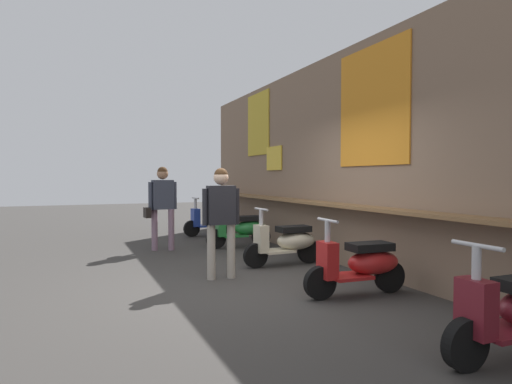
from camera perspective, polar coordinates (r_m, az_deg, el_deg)
name	(u,v)px	position (r m, az deg, el deg)	size (l,w,h in m)	color
ground_plane	(250,285)	(6.05, -0.73, -12.09)	(38.75, 38.75, 0.00)	#383533
market_stall_facade	(372,157)	(6.90, 14.99, 4.46)	(13.84, 0.61, 3.56)	#7F6651
scooter_blue	(214,220)	(11.05, -5.56, -3.66)	(0.49, 1.40, 0.97)	#233D9E
scooter_green	(243,229)	(9.17, -1.76, -4.80)	(0.46, 1.40, 0.97)	#237533
scooter_cream	(287,242)	(7.32, 4.12, -6.53)	(0.46, 1.40, 0.97)	beige
scooter_red	(362,264)	(5.63, 13.65, -9.15)	(0.47, 1.40, 0.97)	red
shopper_with_handbag	(162,199)	(8.91, -12.20, -0.96)	(0.29, 0.66, 1.68)	gray
shopper_browsing	(221,211)	(6.29, -4.59, -2.54)	(0.22, 0.55, 1.60)	#ADA393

